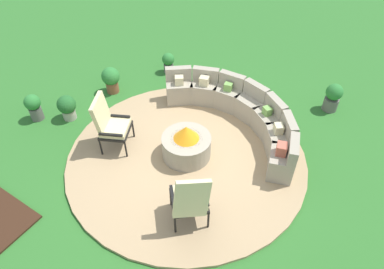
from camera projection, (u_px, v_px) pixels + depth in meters
name	position (u px, v px, depth m)	size (l,w,h in m)	color
ground_plane	(187.00, 157.00, 6.85)	(24.00, 24.00, 0.00)	#2D6B28
patio_circle	(187.00, 156.00, 6.83)	(4.71, 4.71, 0.06)	tan
fire_pit	(186.00, 144.00, 6.61)	(0.96, 0.96, 0.74)	#9E937F
curved_stone_bench	(239.00, 112.00, 7.29)	(3.53, 1.84, 0.81)	#9E937F
lounge_chair_front_left	(110.00, 123.00, 6.62)	(0.77, 0.80, 1.16)	black
lounge_chair_front_right	(190.00, 199.00, 5.30)	(0.81, 0.86, 1.17)	black
potted_plant_0	(111.00, 79.00, 8.25)	(0.43, 0.43, 0.66)	brown
potted_plant_1	(34.00, 106.00, 7.49)	(0.35, 0.35, 0.63)	#605B56
potted_plant_3	(168.00, 62.00, 8.96)	(0.32, 0.32, 0.54)	#605B56
potted_plant_4	(333.00, 97.00, 7.74)	(0.38, 0.38, 0.67)	#605B56
potted_plant_5	(67.00, 107.00, 7.52)	(0.41, 0.41, 0.59)	#A89E8E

